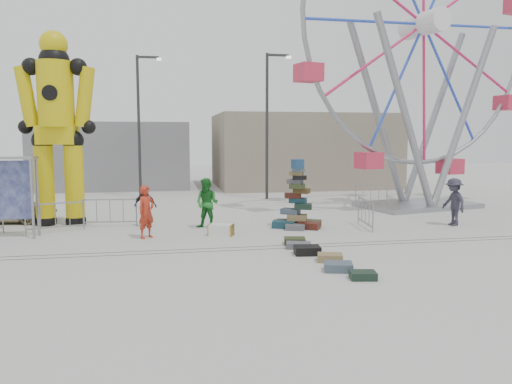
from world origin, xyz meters
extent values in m
plane|color=#9E9E99|center=(0.00, 0.00, 0.00)|extent=(90.00, 90.00, 0.00)
cube|color=#47443F|center=(0.00, 0.60, 0.00)|extent=(40.00, 0.04, 0.01)
cube|color=#47443F|center=(0.00, 1.00, 0.00)|extent=(40.00, 0.04, 0.01)
cube|color=gray|center=(7.00, 20.00, 2.50)|extent=(12.00, 8.00, 5.00)
cube|color=gray|center=(-6.00, 22.00, 2.20)|extent=(10.00, 8.00, 4.40)
cylinder|color=#2D2D30|center=(3.00, 13.00, 4.00)|extent=(0.16, 0.16, 8.00)
cube|color=#2D2D30|center=(3.60, 13.00, 7.90)|extent=(1.20, 0.15, 0.12)
cube|color=silver|center=(4.20, 13.00, 7.80)|extent=(0.25, 0.25, 0.12)
cylinder|color=#2D2D30|center=(-4.00, 15.00, 4.00)|extent=(0.16, 0.16, 8.00)
cube|color=#2D2D30|center=(-3.40, 15.00, 7.90)|extent=(1.20, 0.15, 0.12)
cube|color=silver|center=(-2.80, 15.00, 7.80)|extent=(0.25, 0.25, 0.12)
cube|color=#193F4C|center=(1.80, 4.05, 0.14)|extent=(1.00, 0.85, 0.28)
cube|color=#4C1D14|center=(2.67, 3.66, 0.13)|extent=(0.97, 0.89, 0.26)
cube|color=#473317|center=(2.02, 4.54, 0.12)|extent=(0.84, 0.66, 0.23)
cube|color=#333D1E|center=(2.89, 4.14, 0.13)|extent=(0.93, 0.83, 0.26)
cube|color=#595A61|center=(2.10, 3.56, 0.11)|extent=(0.83, 0.66, 0.21)
cube|color=black|center=(2.54, 4.53, 0.12)|extent=(0.85, 0.77, 0.23)
cube|color=olive|center=(2.30, 4.00, 0.39)|extent=(0.87, 0.73, 0.23)
cube|color=#475766|center=(2.07, 4.14, 0.62)|extent=(0.83, 0.78, 0.21)
cube|color=#192E21|center=(2.50, 3.88, 0.83)|extent=(0.76, 0.62, 0.21)
cube|color=#193F4C|center=(2.36, 4.15, 1.03)|extent=(0.76, 0.67, 0.19)
cube|color=#4C1D14|center=(2.17, 4.18, 1.22)|extent=(0.68, 0.53, 0.19)
cube|color=#473317|center=(2.46, 3.98, 1.41)|extent=(0.71, 0.66, 0.19)
cube|color=#333D1E|center=(2.27, 3.95, 1.59)|extent=(0.69, 0.57, 0.17)
cube|color=#595A61|center=(2.24, 4.12, 1.76)|extent=(0.67, 0.64, 0.17)
cube|color=black|center=(2.37, 3.96, 1.92)|extent=(0.61, 0.50, 0.15)
cube|color=olive|center=(2.27, 4.07, 2.07)|extent=(0.61, 0.55, 0.15)
cube|color=#475766|center=(2.31, 3.96, 2.21)|extent=(0.55, 0.43, 0.13)
cylinder|color=navy|center=(2.30, 4.00, 2.44)|extent=(0.51, 0.51, 0.34)
sphere|color=black|center=(-7.26, 6.34, 0.16)|extent=(0.79, 0.79, 0.79)
cylinder|color=#CEBA0B|center=(-7.26, 6.34, 1.66)|extent=(0.73, 0.73, 3.32)
sphere|color=black|center=(-7.26, 6.34, 3.32)|extent=(0.83, 0.83, 0.83)
sphere|color=black|center=(-6.13, 6.21, 0.16)|extent=(0.79, 0.79, 0.79)
cylinder|color=#CEBA0B|center=(-6.13, 6.21, 1.66)|extent=(0.73, 0.73, 3.32)
sphere|color=black|center=(-6.13, 6.21, 3.32)|extent=(0.83, 0.83, 0.83)
cube|color=#CEBA0B|center=(-6.69, 6.27, 3.52)|extent=(1.54, 0.99, 0.73)
cylinder|color=#CEBA0B|center=(-6.69, 6.27, 5.08)|extent=(1.35, 1.35, 2.49)
sphere|color=black|center=(-6.69, 6.27, 6.32)|extent=(1.14, 1.14, 1.14)
sphere|color=#CEBA0B|center=(-6.69, 6.27, 6.94)|extent=(1.04, 1.04, 1.04)
sphere|color=black|center=(-7.57, 6.38, 6.11)|extent=(0.66, 0.66, 0.66)
cylinder|color=#CEBA0B|center=(-7.77, 6.40, 4.97)|extent=(0.91, 0.64, 2.33)
sphere|color=black|center=(-7.87, 6.42, 3.83)|extent=(0.54, 0.54, 0.54)
sphere|color=black|center=(-5.82, 6.17, 6.11)|extent=(0.66, 0.66, 0.66)
cylinder|color=#CEBA0B|center=(-5.61, 6.15, 4.97)|extent=(0.91, 0.64, 2.33)
sphere|color=black|center=(-5.51, 6.13, 3.83)|extent=(0.54, 0.54, 0.54)
cube|color=gray|center=(9.62, 8.33, 0.11)|extent=(6.12, 4.50, 0.22)
cylinder|color=gray|center=(8.15, 6.95, 4.40)|extent=(3.79, 1.22, 8.91)
cylinder|color=gray|center=(11.56, 7.78, 4.40)|extent=(3.79, 1.22, 8.91)
cylinder|color=gray|center=(7.68, 8.88, 4.40)|extent=(3.79, 1.22, 8.91)
cylinder|color=gray|center=(11.10, 9.70, 4.40)|extent=(3.79, 1.22, 8.91)
cylinder|color=white|center=(9.62, 8.33, 8.79)|extent=(1.64, 2.61, 1.10)
torus|color=gray|center=(9.62, 8.33, 8.79)|extent=(13.08, 3.37, 13.41)
cube|color=#C32945|center=(9.62, 8.33, 1.65)|extent=(1.19, 1.19, 0.77)
cylinder|color=gray|center=(-7.05, 3.88, 1.37)|extent=(0.09, 0.09, 2.75)
cube|color=navy|center=(-7.96, 3.95, 1.65)|extent=(1.74, 0.16, 2.02)
cube|color=silver|center=(-0.74, 3.00, 0.20)|extent=(0.97, 0.78, 0.40)
cube|color=#333D1E|center=(1.44, 1.14, 0.11)|extent=(0.77, 0.65, 0.21)
cube|color=#595A61|center=(1.40, 0.55, 0.09)|extent=(0.86, 0.68, 0.19)
cube|color=black|center=(1.44, -0.31, 0.13)|extent=(0.81, 0.64, 0.25)
cube|color=olive|center=(1.83, -1.20, 0.11)|extent=(0.80, 0.67, 0.21)
cube|color=#475766|center=(1.71, -2.20, 0.11)|extent=(0.84, 0.74, 0.22)
cube|color=#192E21|center=(2.04, -3.03, 0.10)|extent=(0.70, 0.57, 0.19)
imported|color=#A72B17|center=(-3.29, 3.04, 0.91)|extent=(0.78, 0.77, 1.81)
imported|color=#1C7023|center=(-1.09, 4.48, 0.95)|extent=(1.17, 1.10, 1.91)
imported|color=black|center=(-3.40, 5.31, 0.80)|extent=(1.01, 0.77, 1.60)
imported|color=#282734|center=(8.44, 3.35, 0.93)|extent=(0.79, 1.25, 1.86)
imported|color=#9A8E63|center=(-8.99, 7.39, 0.53)|extent=(3.99, 2.14, 1.06)
camera|label=1|loc=(-2.70, -14.20, 3.45)|focal=35.00mm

